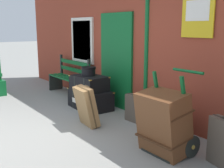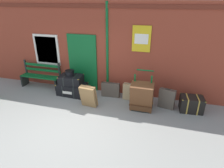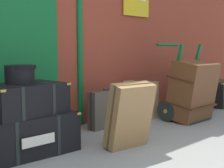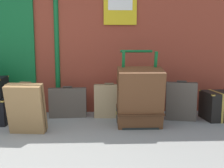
# 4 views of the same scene
# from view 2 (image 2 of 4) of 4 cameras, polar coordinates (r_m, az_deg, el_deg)

# --- Properties ---
(ground_plane) EXTENTS (60.00, 60.00, 0.00)m
(ground_plane) POSITION_cam_2_polar(r_m,az_deg,el_deg) (5.50, -12.81, -12.63)
(ground_plane) COLOR gray
(brick_facade) EXTENTS (10.40, 0.35, 3.20)m
(brick_facade) POSITION_cam_2_polar(r_m,az_deg,el_deg) (6.99, -4.14, 10.55)
(brick_facade) COLOR brown
(brick_facade) RESTS_ON ground
(platform_bench) EXTENTS (1.60, 0.43, 1.01)m
(platform_bench) POSITION_cam_2_polar(r_m,az_deg,el_deg) (8.03, -20.42, 2.23)
(platform_bench) COLOR #0F5B28
(platform_bench) RESTS_ON ground
(steamer_trunk_base) EXTENTS (1.04, 0.70, 0.43)m
(steamer_trunk_base) POSITION_cam_2_polar(r_m,az_deg,el_deg) (7.15, -11.76, -1.43)
(steamer_trunk_base) COLOR black
(steamer_trunk_base) RESTS_ON ground
(steamer_trunk_middle) EXTENTS (0.85, 0.61, 0.33)m
(steamer_trunk_middle) POSITION_cam_2_polar(r_m,az_deg,el_deg) (6.99, -12.11, 1.25)
(steamer_trunk_middle) COLOR black
(steamer_trunk_middle) RESTS_ON steamer_trunk_base
(round_hatbox) EXTENTS (0.32, 0.32, 0.19)m
(round_hatbox) POSITION_cam_2_polar(r_m,az_deg,el_deg) (6.91, -12.53, 3.37)
(round_hatbox) COLOR black
(round_hatbox) RESTS_ON steamer_trunk_middle
(porters_trolley) EXTENTS (0.71, 0.65, 1.19)m
(porters_trolley) POSITION_cam_2_polar(r_m,az_deg,el_deg) (6.23, 8.97, -4.62)
(porters_trolley) COLOR black
(porters_trolley) RESTS_ON ground
(large_brown_trunk) EXTENTS (0.70, 0.57, 0.94)m
(large_brown_trunk) POSITION_cam_2_polar(r_m,az_deg,el_deg) (5.98, 8.86, -3.75)
(large_brown_trunk) COLOR brown
(large_brown_trunk) RESTS_ON ground
(suitcase_cream) EXTENTS (0.53, 0.22, 0.62)m
(suitcase_cream) POSITION_cam_2_polar(r_m,az_deg,el_deg) (6.64, 5.56, -2.33)
(suitcase_cream) COLOR tan
(suitcase_cream) RESTS_ON ground
(suitcase_umber) EXTENTS (0.66, 0.19, 0.56)m
(suitcase_umber) POSITION_cam_2_polar(r_m,az_deg,el_deg) (6.82, -0.44, -1.73)
(suitcase_umber) COLOR #51473D
(suitcase_umber) RESTS_ON ground
(suitcase_olive) EXTENTS (0.54, 0.38, 0.76)m
(suitcase_olive) POSITION_cam_2_polar(r_m,az_deg,el_deg) (6.18, -7.02, -3.67)
(suitcase_olive) COLOR olive
(suitcase_olive) RESTS_ON ground
(suitcase_oxblood) EXTENTS (0.53, 0.28, 0.68)m
(suitcase_oxblood) POSITION_cam_2_polar(r_m,az_deg,el_deg) (6.34, 16.02, -4.24)
(suitcase_oxblood) COLOR #51473D
(suitcase_oxblood) RESTS_ON ground
(corner_trunk) EXTENTS (0.73, 0.55, 0.49)m
(corner_trunk) POSITION_cam_2_polar(r_m,az_deg,el_deg) (6.46, 22.59, -5.52)
(corner_trunk) COLOR black
(corner_trunk) RESTS_ON ground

